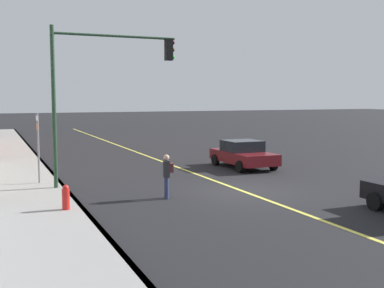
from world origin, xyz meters
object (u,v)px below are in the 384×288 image
object	(u,v)px
car_maroon	(243,154)
traffic_light_mast	(101,78)
pedestrian_with_backpack	(167,173)
fire_hydrant	(66,200)
street_sign_post	(38,144)

from	to	relation	value
car_maroon	traffic_light_mast	distance (m)	9.19
pedestrian_with_backpack	fire_hydrant	world-z (taller)	pedestrian_with_backpack
car_maroon	fire_hydrant	bearing A→B (deg)	123.16
pedestrian_with_backpack	fire_hydrant	distance (m)	3.89
street_sign_post	fire_hydrant	xyz separation A→B (m)	(-5.23, -0.30, -1.31)
car_maroon	traffic_light_mast	xyz separation A→B (m)	(-2.64, 7.99, 3.71)
car_maroon	fire_hydrant	distance (m)	11.99
car_maroon	street_sign_post	size ratio (longest dim) A/B	1.38
street_sign_post	traffic_light_mast	bearing A→B (deg)	-119.15
car_maroon	traffic_light_mast	size ratio (longest dim) A/B	0.65
traffic_light_mast	street_sign_post	xyz separation A→B (m)	(1.31, 2.36, -2.65)
car_maroon	street_sign_post	bearing A→B (deg)	97.30
car_maroon	pedestrian_with_backpack	size ratio (longest dim) A/B	2.59
traffic_light_mast	car_maroon	bearing A→B (deg)	-71.72
pedestrian_with_backpack	traffic_light_mast	bearing A→B (deg)	29.75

